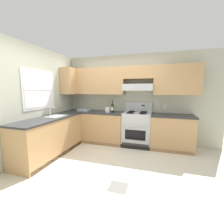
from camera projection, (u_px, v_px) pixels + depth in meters
name	position (u px, v px, depth m)	size (l,w,h in m)	color
ground_plane	(100.00, 162.00, 3.31)	(7.04, 7.04, 0.00)	beige
floor_accent_tile	(118.00, 187.00, 2.45)	(0.30, 0.30, 0.01)	slate
wall_back	(132.00, 92.00, 4.42)	(4.68, 0.57, 2.55)	#B7BAA3
wall_left	(43.00, 98.00, 3.80)	(0.47, 4.00, 2.55)	#B7BAA3
counter_back_run	(121.00, 129.00, 4.37)	(3.60, 0.65, 0.91)	tan
counter_left_run	(50.00, 136.00, 3.61)	(0.63, 1.91, 1.13)	tan
stove	(137.00, 129.00, 4.24)	(0.76, 0.62, 1.20)	#B7BABC
wine_bottle	(113.00, 107.00, 4.35)	(0.08, 0.08, 0.36)	black
bowl	(84.00, 110.00, 4.65)	(0.36, 0.21, 0.06)	#9EADB7
paper_towel_roll	(108.00, 110.00, 4.39)	(0.14, 0.14, 0.14)	white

